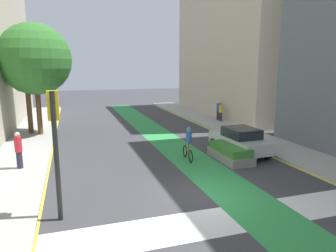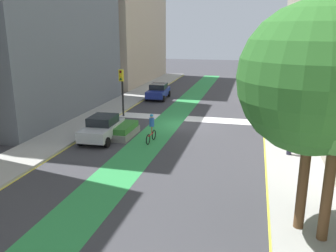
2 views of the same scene
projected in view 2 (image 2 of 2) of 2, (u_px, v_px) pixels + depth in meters
The scene contains 15 objects.
ground_plane at pixel (184, 125), 27.13m from camera, with size 120.00×120.00×0.00m, color #38383D.
bike_lane_paint at pixel (166, 124), 27.46m from camera, with size 2.40×60.00×0.01m, color #2D8C47.
crosswalk_band at pixel (189, 119), 29.00m from camera, with size 12.00×1.80×0.01m, color silver.
sidewalk_left at pixel (286, 130), 25.38m from camera, with size 3.00×60.00×0.15m, color #9E9E99.
curb_stripe_left at pixel (264, 130), 25.75m from camera, with size 0.16×60.00×0.01m, color yellow.
sidewalk_right at pixel (94, 118), 28.84m from camera, with size 3.00×60.00×0.15m, color #9E9E99.
curb_stripe_right at pixel (112, 120), 28.51m from camera, with size 0.16×60.00×0.01m, color yellow.
traffic_signal_near_right at pixel (122, 84), 29.03m from camera, with size 0.35×0.52×3.95m.
traffic_signal_near_left at pixel (257, 89), 25.27m from camera, with size 0.35×0.52×4.30m.
car_blue_right_near at pixel (158, 91), 37.07m from camera, with size 2.19×4.28×1.57m.
car_silver_right_far at pixel (102, 128), 23.38m from camera, with size 2.15×4.26×1.57m.
cyclist_in_lane at pixel (151, 127), 22.83m from camera, with size 0.32×1.73×1.86m.
pedestrian_sidewalk_left_a at pixel (290, 139), 20.05m from camera, with size 0.34×0.34×1.81m.
street_tree_far at pixel (314, 79), 11.43m from camera, with size 5.04×5.04×7.95m.
median_planter at pixel (124, 131), 24.12m from camera, with size 1.37×3.01×0.85m.
Camera 2 is at (-5.06, 25.71, 7.15)m, focal length 37.55 mm.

